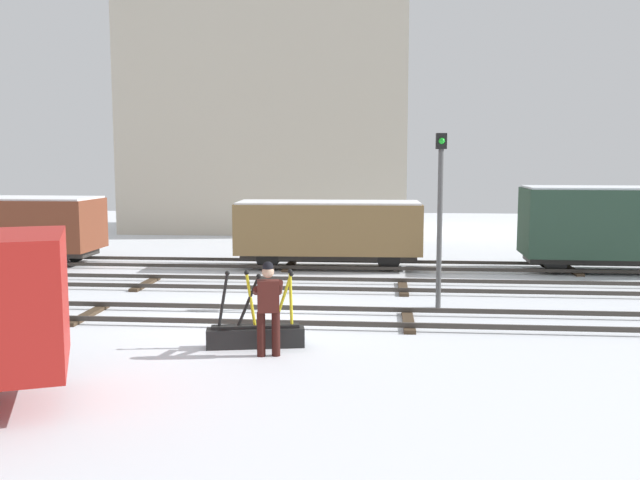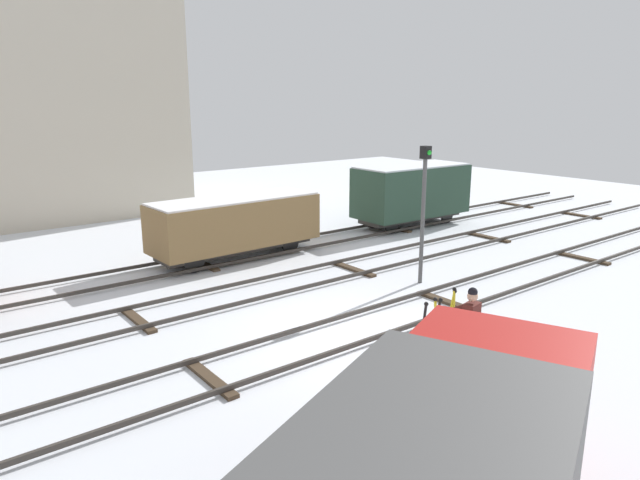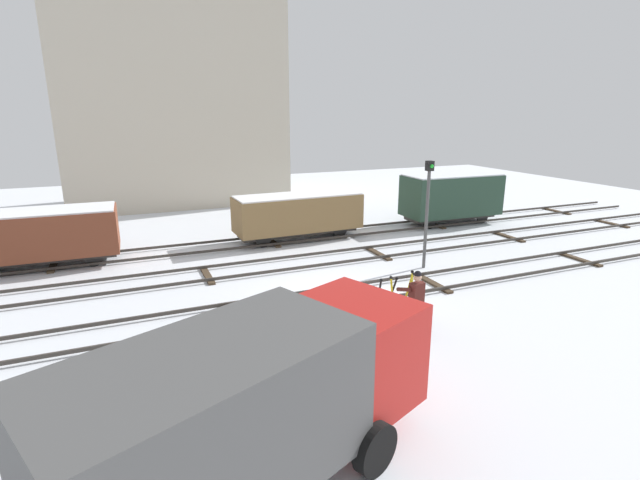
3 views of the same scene
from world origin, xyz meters
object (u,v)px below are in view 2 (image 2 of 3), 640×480
freight_car_back_track (236,223)px  switch_lever_frame (436,349)px  freight_car_mid_siding (411,192)px  signal_post (424,201)px  rail_worker (470,322)px

freight_car_back_track → switch_lever_frame: bearing=-95.6°
freight_car_back_track → freight_car_mid_siding: bearing=-1.8°
switch_lever_frame → signal_post: size_ratio=0.45×
rail_worker → freight_car_back_track: size_ratio=0.29×
rail_worker → signal_post: bearing=41.6°
freight_car_back_track → freight_car_mid_siding: size_ratio=1.14×
switch_lever_frame → signal_post: signal_post is taller
rail_worker → freight_car_mid_siding: (8.87, 9.99, 0.54)m
rail_worker → freight_car_mid_siding: 13.37m
switch_lever_frame → freight_car_mid_siding: (9.19, 9.44, 1.23)m
signal_post → freight_car_back_track: 6.53m
signal_post → freight_car_mid_siding: (5.56, 5.67, -0.98)m
switch_lever_frame → freight_car_mid_siding: bearing=34.8°
switch_lever_frame → rail_worker: 0.94m
freight_car_mid_siding → freight_car_back_track: bearing=-178.6°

